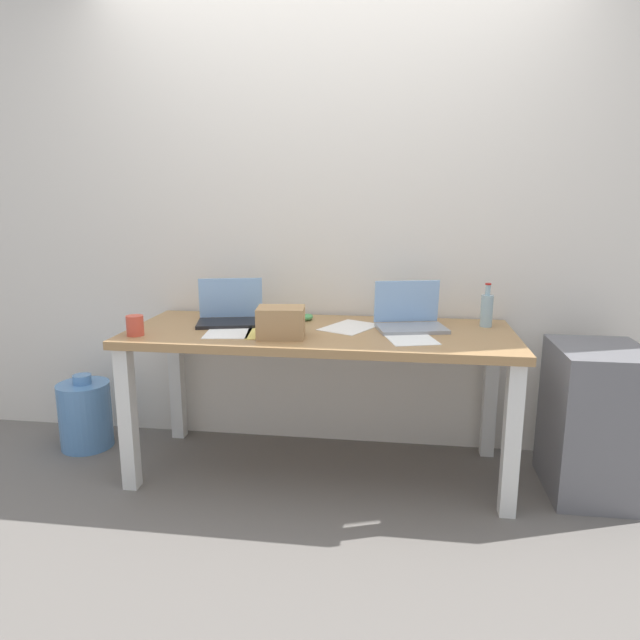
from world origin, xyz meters
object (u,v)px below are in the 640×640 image
(desk, at_px, (320,349))
(filing_cabinet, at_px, (594,421))
(water_cooler_jug, at_px, (85,415))
(coffee_mug, at_px, (135,326))
(cardboard_box, at_px, (281,322))
(laptop_right, at_px, (410,319))
(laptop_left, at_px, (230,314))
(computer_mouse, at_px, (306,317))
(beer_bottle, at_px, (487,309))

(desk, bearing_deg, filing_cabinet, -1.37)
(water_cooler_jug, height_order, filing_cabinet, filing_cabinet)
(coffee_mug, distance_m, filing_cabinet, 2.20)
(cardboard_box, bearing_deg, water_cooler_jug, 167.29)
(cardboard_box, xyz_separation_m, water_cooler_jug, (-1.18, 0.27, -0.63))
(laptop_right, xyz_separation_m, coffee_mug, (-1.28, -0.32, -0.00))
(laptop_left, distance_m, computer_mouse, 0.40)
(coffee_mug, bearing_deg, computer_mouse, 30.48)
(cardboard_box, height_order, filing_cabinet, cardboard_box)
(desk, distance_m, water_cooler_jug, 1.42)
(desk, xyz_separation_m, filing_cabinet, (1.30, -0.03, -0.29))
(desk, bearing_deg, laptop_right, 12.21)
(beer_bottle, bearing_deg, filing_cabinet, -24.71)
(cardboard_box, bearing_deg, laptop_left, 141.22)
(desk, bearing_deg, cardboard_box, -133.22)
(beer_bottle, distance_m, water_cooler_jug, 2.26)
(cardboard_box, distance_m, filing_cabinet, 1.54)
(desk, relative_size, laptop_left, 5.08)
(computer_mouse, bearing_deg, laptop_right, 11.53)
(desk, relative_size, filing_cabinet, 2.64)
(laptop_right, bearing_deg, laptop_left, -179.57)
(laptop_right, height_order, computer_mouse, laptop_right)
(water_cooler_jug, relative_size, filing_cabinet, 0.59)
(cardboard_box, bearing_deg, computer_mouse, 81.51)
(cardboard_box, xyz_separation_m, filing_cabinet, (1.46, 0.14, -0.46))
(cardboard_box, height_order, coffee_mug, cardboard_box)
(laptop_right, xyz_separation_m, water_cooler_jug, (-1.78, 0.00, -0.61))
(cardboard_box, bearing_deg, beer_bottle, 20.35)
(coffee_mug, relative_size, filing_cabinet, 0.13)
(desk, xyz_separation_m, coffee_mug, (-0.85, -0.23, 0.14))
(beer_bottle, distance_m, coffee_mug, 1.72)
(laptop_left, bearing_deg, coffee_mug, -139.11)
(laptop_right, bearing_deg, desk, -167.79)
(coffee_mug, distance_m, water_cooler_jug, 0.85)
(laptop_right, bearing_deg, water_cooler_jug, 179.89)
(laptop_right, bearing_deg, beer_bottle, 14.46)
(beer_bottle, relative_size, water_cooler_jug, 0.52)
(laptop_left, xyz_separation_m, coffee_mug, (-0.37, -0.32, -0.00))
(cardboard_box, bearing_deg, laptop_right, 23.91)
(cardboard_box, relative_size, filing_cabinet, 0.30)
(laptop_right, relative_size, water_cooler_jug, 0.89)
(laptop_left, xyz_separation_m, filing_cabinet, (1.78, -0.12, -0.44))
(cardboard_box, relative_size, water_cooler_jug, 0.51)
(filing_cabinet, bearing_deg, water_cooler_jug, 177.21)
(beer_bottle, bearing_deg, cardboard_box, -159.65)
(laptop_right, distance_m, coffee_mug, 1.32)
(laptop_right, bearing_deg, cardboard_box, -156.09)
(desk, distance_m, computer_mouse, 0.26)
(filing_cabinet, bearing_deg, coffee_mug, -174.70)
(coffee_mug, bearing_deg, laptop_right, 14.23)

